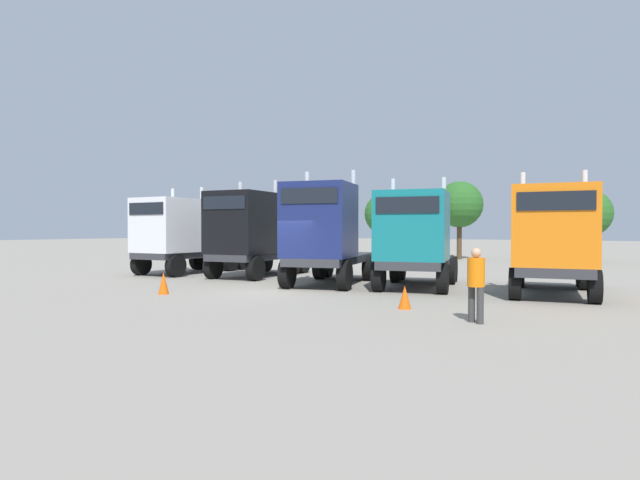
% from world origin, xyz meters
% --- Properties ---
extents(ground, '(200.00, 200.00, 0.00)m').
position_xyz_m(ground, '(0.00, 0.00, 0.00)').
color(ground, gray).
extents(semi_truck_white, '(2.91, 6.48, 4.26)m').
position_xyz_m(semi_truck_white, '(-8.29, 3.29, 1.92)').
color(semi_truck_white, '#333338').
rests_on(semi_truck_white, ground).
extents(semi_truck_black, '(3.16, 5.93, 4.44)m').
position_xyz_m(semi_truck_black, '(-4.13, 3.62, 2.02)').
color(semi_truck_black, '#333338').
rests_on(semi_truck_black, ground).
extents(semi_truck_navy, '(3.91, 6.63, 4.49)m').
position_xyz_m(semi_truck_navy, '(0.68, 2.42, 2.02)').
color(semi_truck_navy, '#333338').
rests_on(semi_truck_navy, ground).
extents(semi_truck_teal, '(3.75, 6.12, 4.12)m').
position_xyz_m(semi_truck_teal, '(4.01, 3.24, 1.85)').
color(semi_truck_teal, '#333338').
rests_on(semi_truck_teal, ground).
extents(semi_truck_orange, '(3.47, 6.46, 4.14)m').
position_xyz_m(semi_truck_orange, '(8.61, 3.52, 1.85)').
color(semi_truck_orange, '#333338').
rests_on(semi_truck_orange, ground).
extents(visitor_in_hivis, '(0.55, 0.55, 1.76)m').
position_xyz_m(visitor_in_hivis, '(7.76, -2.47, 1.02)').
color(visitor_in_hivis, '#393939').
rests_on(visitor_in_hivis, ground).
extents(traffic_cone_near, '(0.36, 0.36, 0.64)m').
position_xyz_m(traffic_cone_near, '(5.51, -1.33, 0.32)').
color(traffic_cone_near, '#F2590C').
rests_on(traffic_cone_near, ground).
extents(traffic_cone_mid, '(0.36, 0.36, 0.75)m').
position_xyz_m(traffic_cone_mid, '(-2.69, -2.52, 0.37)').
color(traffic_cone_mid, '#F2590C').
rests_on(traffic_cone_mid, ground).
extents(oak_far_left, '(3.38, 3.38, 5.12)m').
position_xyz_m(oak_far_left, '(-6.53, 23.81, 3.41)').
color(oak_far_left, '#4C3823').
rests_on(oak_far_left, ground).
extents(oak_far_centre, '(3.38, 3.38, 5.71)m').
position_xyz_m(oak_far_centre, '(-0.40, 23.30, 3.99)').
color(oak_far_centre, '#4C3823').
rests_on(oak_far_centre, ground).
extents(oak_far_right, '(3.14, 3.14, 4.83)m').
position_xyz_m(oak_far_right, '(7.92, 23.93, 3.24)').
color(oak_far_right, '#4C3823').
rests_on(oak_far_right, ground).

